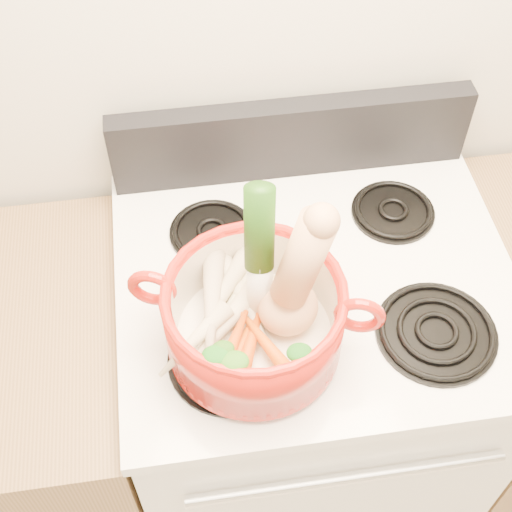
{
  "coord_description": "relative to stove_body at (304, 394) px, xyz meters",
  "views": [
    {
      "loc": [
        -0.24,
        0.6,
        2.06
      ],
      "look_at": [
        -0.14,
        1.24,
        1.24
      ],
      "focal_mm": 50.0,
      "sensor_mm": 36.0,
      "label": 1
    }
  ],
  "objects": [
    {
      "name": "wall_back",
      "position": [
        0.0,
        0.35,
        0.84
      ],
      "size": [
        3.5,
        0.02,
        2.6
      ],
      "primitive_type": "cube",
      "color": "beige",
      "rests_on": "floor"
    },
    {
      "name": "stove_body",
      "position": [
        0.0,
        0.0,
        0.0
      ],
      "size": [
        0.76,
        0.65,
        0.92
      ],
      "primitive_type": "cube",
      "color": "white",
      "rests_on": "floor"
    },
    {
      "name": "cooktop",
      "position": [
        0.0,
        0.0,
        0.47
      ],
      "size": [
        0.78,
        0.67,
        0.03
      ],
      "primitive_type": "cube",
      "color": "white",
      "rests_on": "stove_body"
    },
    {
      "name": "control_backsplash",
      "position": [
        0.0,
        0.3,
        0.58
      ],
      "size": [
        0.76,
        0.05,
        0.18
      ],
      "primitive_type": "cube",
      "color": "black",
      "rests_on": "cooktop"
    },
    {
      "name": "oven_handle",
      "position": [
        0.0,
        -0.34,
        0.32
      ],
      "size": [
        0.6,
        0.02,
        0.02
      ],
      "primitive_type": "cylinder",
      "rotation": [
        0.0,
        1.57,
        0.0
      ],
      "color": "silver",
      "rests_on": "stove_body"
    },
    {
      "name": "burner_front_left",
      "position": [
        -0.19,
        -0.16,
        0.5
      ],
      "size": [
        0.22,
        0.22,
        0.02
      ],
      "primitive_type": "cylinder",
      "color": "black",
      "rests_on": "cooktop"
    },
    {
      "name": "burner_front_right",
      "position": [
        0.19,
        -0.16,
        0.5
      ],
      "size": [
        0.22,
        0.22,
        0.02
      ],
      "primitive_type": "cylinder",
      "color": "black",
      "rests_on": "cooktop"
    },
    {
      "name": "burner_back_left",
      "position": [
        -0.19,
        0.14,
        0.5
      ],
      "size": [
        0.17,
        0.17,
        0.02
      ],
      "primitive_type": "cylinder",
      "color": "black",
      "rests_on": "cooktop"
    },
    {
      "name": "burner_back_right",
      "position": [
        0.19,
        0.14,
        0.5
      ],
      "size": [
        0.17,
        0.17,
        0.02
      ],
      "primitive_type": "cylinder",
      "color": "black",
      "rests_on": "cooktop"
    },
    {
      "name": "dutch_oven",
      "position": [
        -0.14,
        -0.14,
        0.58
      ],
      "size": [
        0.39,
        0.39,
        0.15
      ],
      "primitive_type": "cylinder",
      "rotation": [
        0.0,
        0.0,
        -0.31
      ],
      "color": "#AB180E",
      "rests_on": "burner_front_left"
    },
    {
      "name": "pot_handle_left",
      "position": [
        -0.31,
        -0.09,
        0.64
      ],
      "size": [
        0.09,
        0.04,
        0.09
      ],
      "primitive_type": "torus",
      "rotation": [
        1.57,
        0.0,
        -0.31
      ],
      "color": "#AB180E",
      "rests_on": "dutch_oven"
    },
    {
      "name": "pot_handle_right",
      "position": [
        0.02,
        -0.19,
        0.64
      ],
      "size": [
        0.09,
        0.04,
        0.09
      ],
      "primitive_type": "torus",
      "rotation": [
        1.57,
        0.0,
        -0.31
      ],
      "color": "#AB180E",
      "rests_on": "dutch_oven"
    },
    {
      "name": "squash",
      "position": [
        -0.08,
        -0.13,
        0.67
      ],
      "size": [
        0.2,
        0.16,
        0.29
      ],
      "primitive_type": null,
      "rotation": [
        0.0,
        0.27,
        0.27
      ],
      "color": "tan",
      "rests_on": "dutch_oven"
    },
    {
      "name": "leek",
      "position": [
        -0.13,
        -0.1,
        0.7
      ],
      "size": [
        0.06,
        0.08,
        0.32
      ],
      "primitive_type": "cylinder",
      "rotation": [
        -0.08,
        0.0,
        -0.16
      ],
      "color": "silver",
      "rests_on": "dutch_oven"
    },
    {
      "name": "ginger",
      "position": [
        -0.11,
        -0.08,
        0.56
      ],
      "size": [
        0.1,
        0.08,
        0.05
      ],
      "primitive_type": "ellipsoid",
      "rotation": [
        0.0,
        0.0,
        0.1
      ],
      "color": "#CFB57F",
      "rests_on": "dutch_oven"
    },
    {
      "name": "parsnip_0",
      "position": [
        -0.19,
        -0.11,
        0.56
      ],
      "size": [
        0.17,
        0.21,
        0.06
      ],
      "primitive_type": "cone",
      "rotation": [
        1.66,
        0.0,
        -0.61
      ],
      "color": "beige",
      "rests_on": "dutch_oven"
    },
    {
      "name": "parsnip_1",
      "position": [
        -0.19,
        -0.13,
        0.57
      ],
      "size": [
        0.19,
        0.19,
        0.07
      ],
      "primitive_type": "cone",
      "rotation": [
        1.66,
        0.0,
        -0.81
      ],
      "color": "beige",
      "rests_on": "dutch_oven"
    },
    {
      "name": "parsnip_2",
      "position": [
        -0.16,
        -0.07,
        0.58
      ],
      "size": [
        0.11,
        0.21,
        0.06
      ],
      "primitive_type": "cone",
      "rotation": [
        1.66,
        0.0,
        0.32
      ],
      "color": "beige",
      "rests_on": "dutch_oven"
    },
    {
      "name": "parsnip_3",
      "position": [
        -0.25,
        -0.16,
        0.58
      ],
      "size": [
        0.15,
        0.13,
        0.05
      ],
      "primitive_type": "cone",
      "rotation": [
        1.66,
        0.0,
        -0.88
      ],
      "color": "beige",
      "rests_on": "dutch_oven"
    },
    {
      "name": "parsnip_4",
      "position": [
        -0.18,
        -0.07,
        0.59
      ],
      "size": [
        0.17,
        0.21,
        0.06
      ],
      "primitive_type": "cone",
      "rotation": [
        1.66,
        0.0,
        -0.63
      ],
      "color": "beige",
      "rests_on": "dutch_oven"
    },
    {
      "name": "parsnip_5",
      "position": [
        -0.21,
        -0.11,
        0.59
      ],
      "size": [
        0.08,
        0.23,
        0.06
      ],
      "primitive_type": "cone",
      "rotation": [
        1.66,
        0.0,
        -0.15
      ],
      "color": "beige",
      "rests_on": "dutch_oven"
    },
    {
      "name": "carrot_0",
      "position": [
        -0.16,
        -0.18,
        0.56
      ],
      "size": [
        0.1,
        0.18,
        0.05
      ],
      "primitive_type": "cone",
      "rotation": [
        1.66,
        0.0,
        -0.4
      ],
      "color": "#CA550A",
      "rests_on": "dutch_oven"
    },
    {
      "name": "carrot_1",
      "position": [
        -0.17,
        -0.18,
        0.56
      ],
      "size": [
        0.09,
        0.13,
        0.04
      ],
      "primitive_type": "cone",
      "rotation": [
        1.66,
        0.0,
        -0.52
      ],
      "color": "#D6630A",
      "rests_on": "dutch_oven"
    },
    {
      "name": "carrot_2",
      "position": [
        -0.13,
        -0.19,
        0.57
      ],
      "size": [
        0.1,
        0.16,
        0.05
      ],
      "primitive_type": "cone",
      "rotation": [
        1.66,
        0.0,
        0.47
      ],
      "color": "#DA630A",
      "rests_on": "dutch_oven"
    },
    {
      "name": "carrot_3",
      "position": [
        -0.19,
        -0.19,
        0.58
      ],
      "size": [
        0.1,
        0.15,
        0.05
      ],
      "primitive_type": "cone",
      "rotation": [
        1.66,
        0.0,
        -0.49
      ],
      "color": "#C34D09",
      "rests_on": "dutch_oven"
    }
  ]
}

